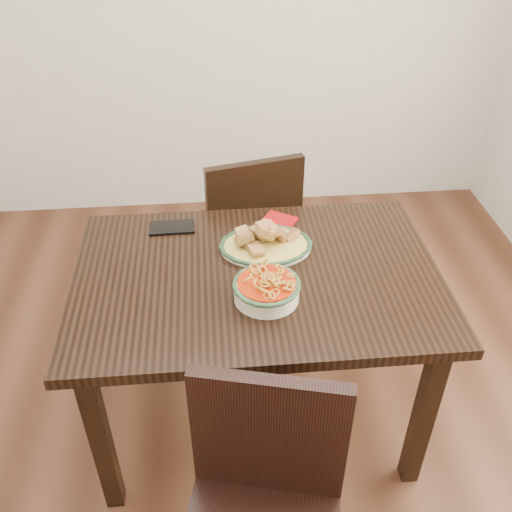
{
  "coord_description": "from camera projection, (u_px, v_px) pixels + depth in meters",
  "views": [
    {
      "loc": [
        -0.01,
        -1.49,
        1.96
      ],
      "look_at": [
        0.13,
        0.04,
        0.81
      ],
      "focal_mm": 40.0,
      "sensor_mm": 36.0,
      "label": 1
    }
  ],
  "objects": [
    {
      "name": "chair_far",
      "position": [
        248.0,
        228.0,
        2.61
      ],
      "size": [
        0.5,
        0.5,
        0.89
      ],
      "rotation": [
        0.0,
        0.0,
        3.37
      ],
      "color": "black",
      "rests_on": "ground"
    },
    {
      "name": "fish_plate",
      "position": [
        266.0,
        238.0,
        2.03
      ],
      "size": [
        0.33,
        0.26,
        0.11
      ],
      "color": "beige",
      "rests_on": "dining_table"
    },
    {
      "name": "floor",
      "position": [
        226.0,
        420.0,
        2.36
      ],
      "size": [
        3.5,
        3.5,
        0.0
      ],
      "primitive_type": "plane",
      "color": "#3C2013",
      "rests_on": "ground"
    },
    {
      "name": "noodle_bowl",
      "position": [
        267.0,
        287.0,
        1.81
      ],
      "size": [
        0.22,
        0.22,
        0.08
      ],
      "color": "beige",
      "rests_on": "dining_table"
    },
    {
      "name": "dining_table",
      "position": [
        257.0,
        294.0,
        2.0
      ],
      "size": [
        1.26,
        0.84,
        0.75
      ],
      "color": "black",
      "rests_on": "ground"
    },
    {
      "name": "napkin",
      "position": [
        279.0,
        221.0,
        2.19
      ],
      "size": [
        0.15,
        0.15,
        0.01
      ],
      "primitive_type": "cube",
      "rotation": [
        0.0,
        0.0,
        -0.56
      ],
      "color": "#9B0B0C",
      "rests_on": "dining_table"
    },
    {
      "name": "chair_near",
      "position": [
        263.0,
        507.0,
        1.53
      ],
      "size": [
        0.51,
        0.51,
        0.89
      ],
      "rotation": [
        0.0,
        0.0,
        -0.24
      ],
      "color": "black",
      "rests_on": "ground"
    },
    {
      "name": "smartphone",
      "position": [
        172.0,
        227.0,
        2.16
      ],
      "size": [
        0.17,
        0.09,
        0.01
      ],
      "primitive_type": "cube",
      "rotation": [
        0.0,
        0.0,
        0.03
      ],
      "color": "black",
      "rests_on": "dining_table"
    }
  ]
}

